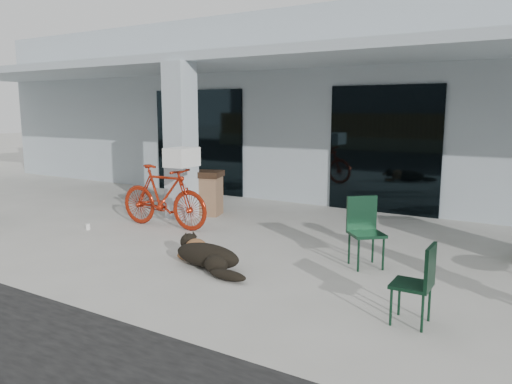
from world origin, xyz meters
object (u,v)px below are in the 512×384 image
Objects in this scene: dog at (207,254)px; cafe_chair_far_b at (411,284)px; trash_receptacle at (209,193)px; bicycle at (163,197)px; cafe_chair_far_a at (366,233)px.

cafe_chair_far_b is at bearing 13.71° from dog.
trash_receptacle is (-2.18, 2.88, 0.26)m from dog.
cafe_chair_far_b is 0.92× the size of trash_receptacle.
cafe_chair_far_b reaches higher than dog.
trash_receptacle reaches higher than cafe_chair_far_b.
bicycle is 5.43m from cafe_chair_far_b.
dog is 1.40× the size of cafe_chair_far_b.
cafe_chair_far_a is at bearing -147.48° from cafe_chair_far_b.
bicycle reaches higher than cafe_chair_far_a.
dog is 1.29× the size of trash_receptacle.
bicycle is 2.29× the size of cafe_chair_far_b.
cafe_chair_far_a is 1.88m from cafe_chair_far_b.
trash_receptacle is (0.02, 1.36, -0.12)m from bicycle.
dog is at bearing -127.82° from bicycle.
trash_receptacle is at bearing 147.54° from dog.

